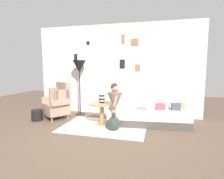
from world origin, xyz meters
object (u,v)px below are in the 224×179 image
at_px(vase_striped, 102,98).
at_px(magazine_basket, 37,115).
at_px(daybed, 148,116).
at_px(side_table, 102,109).
at_px(book_on_daybed, 142,108).
at_px(armchair, 58,102).
at_px(person_child, 115,100).
at_px(floor_lamp, 79,69).
at_px(demijohn_near, 114,123).

distance_m(vase_striped, magazine_basket, 1.81).
xyz_separation_m(daybed, side_table, (-1.07, -0.32, 0.18)).
height_order(daybed, magazine_basket, daybed).
distance_m(vase_striped, book_on_daybed, 0.98).
height_order(armchair, daybed, armchair).
distance_m(person_child, book_on_daybed, 0.72).
bearing_deg(book_on_daybed, side_table, -169.50).
distance_m(armchair, vase_striped, 1.35).
height_order(vase_striped, magazine_basket, vase_striped).
xyz_separation_m(armchair, person_child, (1.70, -0.46, 0.22)).
relative_size(floor_lamp, person_child, 1.52).
relative_size(side_table, demijohn_near, 1.58).
relative_size(vase_striped, floor_lamp, 0.19).
distance_m(armchair, daybed, 2.42).
bearing_deg(armchair, vase_striped, -9.33).
bearing_deg(armchair, magazine_basket, -138.68).
height_order(armchair, vase_striped, armchair).
distance_m(person_child, magazine_basket, 2.18).
bearing_deg(vase_striped, person_child, -32.84).
bearing_deg(person_child, side_table, 151.64).
bearing_deg(daybed, vase_striped, -165.89).
xyz_separation_m(armchair, vase_striped, (1.32, -0.22, 0.21)).
bearing_deg(magazine_basket, daybed, 8.45).
relative_size(vase_striped, demijohn_near, 0.77).
bearing_deg(demijohn_near, vase_striped, 137.45).
relative_size(side_table, floor_lamp, 0.38).
height_order(armchair, floor_lamp, floor_lamp).
relative_size(daybed, book_on_daybed, 8.95).
bearing_deg(person_child, vase_striped, 147.16).
distance_m(daybed, demijohn_near, 0.94).
relative_size(armchair, side_table, 1.61).
xyz_separation_m(armchair, magazine_basket, (-0.41, -0.36, -0.30)).
bearing_deg(person_child, book_on_daybed, 33.70).
bearing_deg(vase_striped, daybed, 14.11).
height_order(side_table, vase_striped, vase_striped).
height_order(vase_striped, floor_lamp, floor_lamp).
distance_m(person_child, demijohn_near, 0.52).
xyz_separation_m(daybed, book_on_daybed, (-0.14, -0.15, 0.22)).
xyz_separation_m(daybed, person_child, (-0.70, -0.52, 0.46)).
bearing_deg(floor_lamp, magazine_basket, -134.42).
height_order(vase_striped, person_child, person_child).
relative_size(daybed, vase_striped, 6.67).
bearing_deg(person_child, demijohn_near, -85.51).
distance_m(daybed, vase_striped, 1.21).
distance_m(daybed, floor_lamp, 2.33).
bearing_deg(person_child, armchair, 164.75).
relative_size(vase_striped, magazine_basket, 1.05).
bearing_deg(vase_striped, armchair, 170.67).
bearing_deg(demijohn_near, side_table, 140.55).
bearing_deg(armchair, daybed, 1.33).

